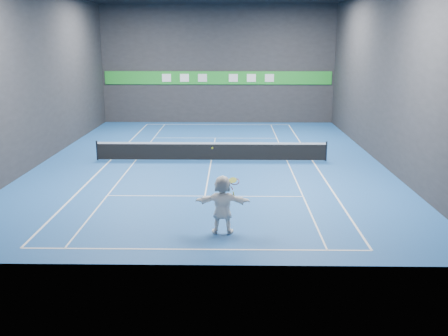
{
  "coord_description": "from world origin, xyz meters",
  "views": [
    {
      "loc": [
        1.14,
        -26.31,
        6.33
      ],
      "look_at": [
        0.82,
        -7.48,
        1.5
      ],
      "focal_mm": 40.0,
      "sensor_mm": 36.0,
      "label": 1
    }
  ],
  "objects_px": {
    "tennis_ball": "(212,148)",
    "tennis_net": "(211,151)",
    "tennis_racket": "(234,183)",
    "player": "(222,204)"
  },
  "relations": [
    {
      "from": "tennis_ball",
      "to": "tennis_net",
      "type": "distance_m",
      "value": 10.79
    },
    {
      "from": "tennis_net",
      "to": "tennis_racket",
      "type": "bearing_deg",
      "value": -83.36
    },
    {
      "from": "tennis_ball",
      "to": "tennis_racket",
      "type": "bearing_deg",
      "value": 6.58
    },
    {
      "from": "tennis_net",
      "to": "tennis_racket",
      "type": "distance_m",
      "value": 10.56
    },
    {
      "from": "player",
      "to": "tennis_net",
      "type": "distance_m",
      "value": 10.51
    },
    {
      "from": "tennis_ball",
      "to": "tennis_racket",
      "type": "xyz_separation_m",
      "value": [
        0.72,
        0.08,
        -1.21
      ]
    },
    {
      "from": "tennis_racket",
      "to": "player",
      "type": "bearing_deg",
      "value": -173.06
    },
    {
      "from": "tennis_ball",
      "to": "tennis_net",
      "type": "height_order",
      "value": "tennis_ball"
    },
    {
      "from": "tennis_ball",
      "to": "tennis_net",
      "type": "relative_size",
      "value": 0.01
    },
    {
      "from": "player",
      "to": "tennis_net",
      "type": "bearing_deg",
      "value": -84.26
    }
  ]
}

